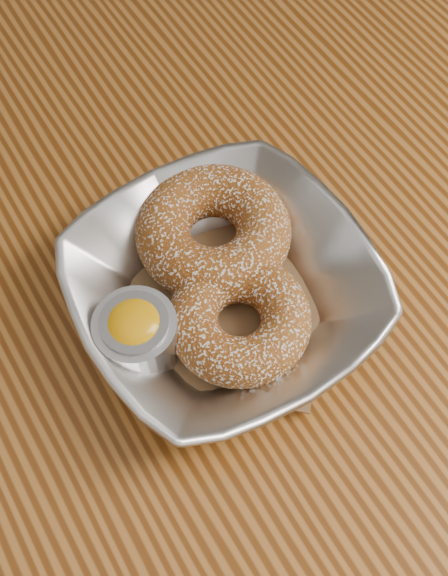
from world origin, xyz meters
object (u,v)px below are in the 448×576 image
table (283,319)px  donut_back (213,231)px  ramekin (137,334)px  serving_bowl (224,291)px  donut_front (239,319)px

table → donut_back: bearing=139.6°
ramekin → serving_bowl: bearing=1.0°
serving_bowl → donut_back: size_ratio=1.82×
serving_bowl → donut_front: bearing=-96.9°
ramekin → donut_back: bearing=27.6°
donut_back → donut_front: size_ratio=1.15×
serving_bowl → ramekin: (-0.07, -0.00, 0.01)m
serving_bowl → ramekin: bearing=-179.0°
donut_front → ramekin: 0.07m
table → donut_back: size_ratio=10.42×
donut_back → ramekin: size_ratio=2.04×
table → serving_bowl: size_ratio=5.73×
table → serving_bowl: serving_bowl is taller
table → ramekin: size_ratio=21.27×
table → ramekin: ramekin is taller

